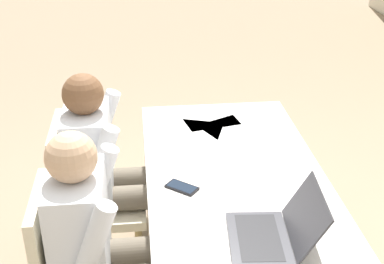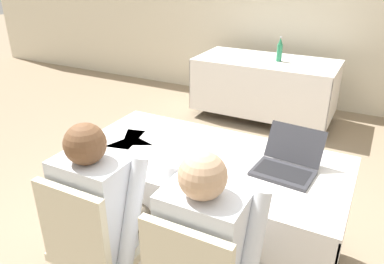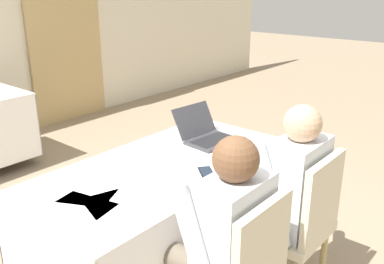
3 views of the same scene
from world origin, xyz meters
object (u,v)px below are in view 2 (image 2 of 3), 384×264
at_px(laptop, 287,164).
at_px(person_white_shirt, 209,244).
at_px(water_bottle, 280,50).
at_px(cell_phone, 198,178).
at_px(chair_near_left, 95,243).
at_px(person_checkered_shirt, 105,207).

height_order(laptop, person_white_shirt, person_white_shirt).
height_order(water_bottle, person_white_shirt, person_white_shirt).
xyz_separation_m(cell_phone, chair_near_left, (-0.36, -0.46, -0.25)).
height_order(laptop, person_checkered_shirt, person_checkered_shirt).
height_order(chair_near_left, person_white_shirt, person_white_shirt).
distance_m(laptop, person_checkered_shirt, 1.03).
relative_size(person_checkered_shirt, person_white_shirt, 1.00).
bearing_deg(cell_phone, laptop, 76.69).
relative_size(water_bottle, person_white_shirt, 0.25).
distance_m(cell_phone, water_bottle, 2.80).
distance_m(laptop, person_white_shirt, 0.71).
distance_m(chair_near_left, person_checkered_shirt, 0.19).
height_order(cell_phone, water_bottle, water_bottle).
height_order(cell_phone, person_checkered_shirt, person_checkered_shirt).
xyz_separation_m(cell_phone, person_white_shirt, (0.24, -0.36, -0.09)).
bearing_deg(laptop, person_checkered_shirt, -133.89).
relative_size(chair_near_left, person_checkered_shirt, 0.78).
distance_m(laptop, water_bottle, 2.57).
height_order(laptop, water_bottle, water_bottle).
relative_size(laptop, cell_phone, 2.33).
distance_m(cell_phone, chair_near_left, 0.64).
bearing_deg(water_bottle, laptop, -73.40).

